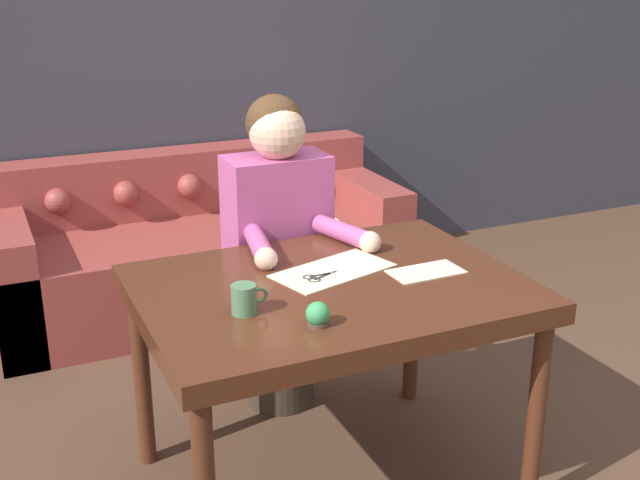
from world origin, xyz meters
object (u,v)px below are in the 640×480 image
object	(u,v)px
couch	(200,250)
person	(279,254)
pin_cushion	(318,315)
scissors	(324,275)
dining_table	(330,305)
mug	(245,299)

from	to	relation	value
couch	person	world-z (taller)	person
couch	pin_cushion	distance (m)	2.05
pin_cushion	scissors	bearing A→B (deg)	62.60
person	scissors	xyz separation A→B (m)	(-0.04, -0.52, 0.11)
dining_table	couch	xyz separation A→B (m)	(0.04, 1.71, -0.39)
scissors	pin_cushion	world-z (taller)	pin_cushion
couch	mug	distance (m)	1.92
person	dining_table	bearing A→B (deg)	-94.70
dining_table	pin_cushion	xyz separation A→B (m)	(-0.17, -0.27, 0.11)
dining_table	couch	bearing A→B (deg)	88.67
couch	person	distance (m)	1.19
couch	person	xyz separation A→B (m)	(0.01, -1.13, 0.36)
couch	mug	world-z (taller)	mug
scissors	pin_cushion	xyz separation A→B (m)	(-0.17, -0.33, 0.03)
dining_table	person	size ratio (longest dim) A/B	0.96
dining_table	pin_cushion	world-z (taller)	pin_cushion
couch	scissors	world-z (taller)	couch
pin_cushion	person	bearing A→B (deg)	75.90
mug	pin_cushion	size ratio (longest dim) A/B	1.58
dining_table	scissors	size ratio (longest dim) A/B	5.32
dining_table	mug	distance (m)	0.37
mug	pin_cushion	world-z (taller)	mug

